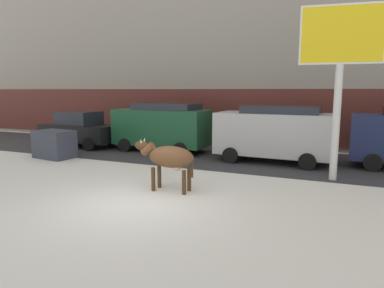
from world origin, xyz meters
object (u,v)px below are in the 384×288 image
(dumpster, at_px, (54,144))
(cow_brown, at_px, (169,158))
(billboard, at_px, (341,46))
(car_black_sedan, at_px, (80,129))
(pedestrian_near_billboard, at_px, (154,126))
(car_silver_van, at_px, (274,132))
(car_darkgreen_van, at_px, (162,126))

(dumpster, bearing_deg, cow_brown, -20.06)
(billboard, relative_size, car_black_sedan, 1.31)
(cow_brown, height_order, pedestrian_near_billboard, pedestrian_near_billboard)
(car_silver_van, xyz_separation_m, dumpster, (-8.97, -2.87, -0.64))
(cow_brown, height_order, car_silver_van, car_silver_van)
(pedestrian_near_billboard, bearing_deg, car_darkgreen_van, -54.54)
(car_black_sedan, height_order, dumpster, car_black_sedan)
(car_darkgreen_van, height_order, pedestrian_near_billboard, car_darkgreen_van)
(car_black_sedan, bearing_deg, car_silver_van, -0.21)
(car_black_sedan, xyz_separation_m, car_silver_van, (10.08, -0.04, 0.33))
(billboard, distance_m, car_black_sedan, 13.07)
(car_darkgreen_van, height_order, car_silver_van, same)
(dumpster, bearing_deg, car_black_sedan, 111.06)
(car_black_sedan, relative_size, pedestrian_near_billboard, 2.46)
(car_silver_van, bearing_deg, car_black_sedan, 179.79)
(car_darkgreen_van, distance_m, pedestrian_near_billboard, 3.62)
(car_darkgreen_van, bearing_deg, car_silver_van, -5.33)
(car_darkgreen_van, distance_m, car_silver_van, 5.46)
(billboard, relative_size, pedestrian_near_billboard, 3.21)
(car_darkgreen_van, relative_size, car_silver_van, 1.00)
(car_black_sedan, distance_m, car_darkgreen_van, 4.68)
(dumpster, bearing_deg, car_darkgreen_van, 43.73)
(billboard, bearing_deg, car_silver_van, 137.77)
(cow_brown, relative_size, dumpster, 1.12)
(billboard, bearing_deg, car_darkgreen_van, 161.28)
(billboard, height_order, car_darkgreen_van, billboard)
(billboard, relative_size, car_darkgreen_van, 1.19)
(cow_brown, xyz_separation_m, car_black_sedan, (-8.01, 5.42, -0.09))
(billboard, xyz_separation_m, dumpster, (-11.31, -0.74, -3.71))
(dumpster, bearing_deg, pedestrian_near_billboard, 77.13)
(cow_brown, xyz_separation_m, car_silver_van, (2.07, 5.39, 0.25))
(car_silver_van, relative_size, dumpster, 2.74)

